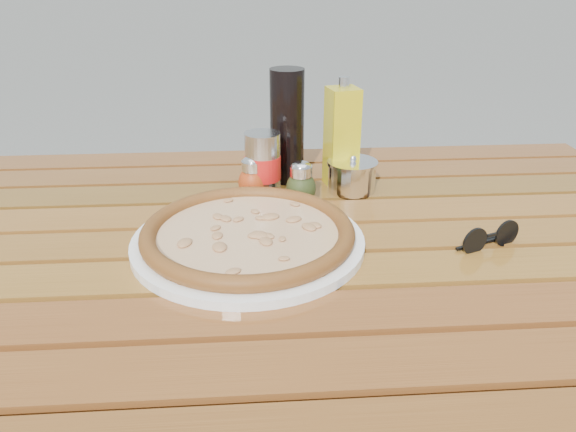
{
  "coord_description": "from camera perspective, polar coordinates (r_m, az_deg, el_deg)",
  "views": [
    {
      "loc": [
        -0.06,
        -0.8,
        1.16
      ],
      "look_at": [
        0.0,
        0.02,
        0.78
      ],
      "focal_mm": 35.0,
      "sensor_mm": 36.0,
      "label": 1
    }
  ],
  "objects": [
    {
      "name": "olive_oil_cruet",
      "position": [
        1.08,
        5.47,
        8.0
      ],
      "size": [
        0.07,
        0.07,
        0.21
      ],
      "rotation": [
        0.0,
        0.0,
        0.22
      ],
      "color": "gold",
      "rests_on": "table"
    },
    {
      "name": "oregano_shaker",
      "position": [
        1.01,
        1.33,
        3.28
      ],
      "size": [
        0.06,
        0.06,
        0.08
      ],
      "rotation": [
        0.0,
        0.0,
        -0.04
      ],
      "color": "#35411A",
      "rests_on": "table"
    },
    {
      "name": "parmesan_tin",
      "position": [
        1.08,
        6.51,
        4.12
      ],
      "size": [
        0.1,
        0.1,
        0.07
      ],
      "rotation": [
        0.0,
        0.0,
        -0.03
      ],
      "color": "silver",
      "rests_on": "table"
    },
    {
      "name": "table",
      "position": [
        0.93,
        0.09,
        -6.42
      ],
      "size": [
        1.4,
        0.9,
        0.75
      ],
      "color": "#361B0C",
      "rests_on": "ground"
    },
    {
      "name": "soda_can",
      "position": [
        1.04,
        -2.57,
        5.19
      ],
      "size": [
        0.07,
        0.07,
        0.12
      ],
      "rotation": [
        0.0,
        0.0,
        -0.11
      ],
      "color": "#BBBBBF",
      "rests_on": "table"
    },
    {
      "name": "pizza",
      "position": [
        0.87,
        -4.09,
        -1.68
      ],
      "size": [
        0.42,
        0.42,
        0.03
      ],
      "rotation": [
        0.0,
        0.0,
        -0.36
      ],
      "color": "beige",
      "rests_on": "plate"
    },
    {
      "name": "pepper_shaker",
      "position": [
        1.03,
        -3.59,
        3.84
      ],
      "size": [
        0.06,
        0.06,
        0.08
      ],
      "rotation": [
        0.0,
        0.0,
        0.21
      ],
      "color": "#BF4215",
      "rests_on": "table"
    },
    {
      "name": "sunglasses",
      "position": [
        0.92,
        19.8,
        -2.11
      ],
      "size": [
        0.11,
        0.06,
        0.04
      ],
      "rotation": [
        0.0,
        0.0,
        0.37
      ],
      "color": "black",
      "rests_on": "table"
    },
    {
      "name": "dark_bottle",
      "position": [
        1.1,
        -0.1,
        9.09
      ],
      "size": [
        0.08,
        0.08,
        0.22
      ],
      "primitive_type": "cylinder",
      "rotation": [
        0.0,
        0.0,
        -0.27
      ],
      "color": "black",
      "rests_on": "table"
    },
    {
      "name": "plate",
      "position": [
        0.87,
        -4.06,
        -2.61
      ],
      "size": [
        0.42,
        0.42,
        0.01
      ],
      "primitive_type": "cylinder",
      "rotation": [
        0.0,
        0.0,
        -0.19
      ],
      "color": "white",
      "rests_on": "table"
    }
  ]
}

